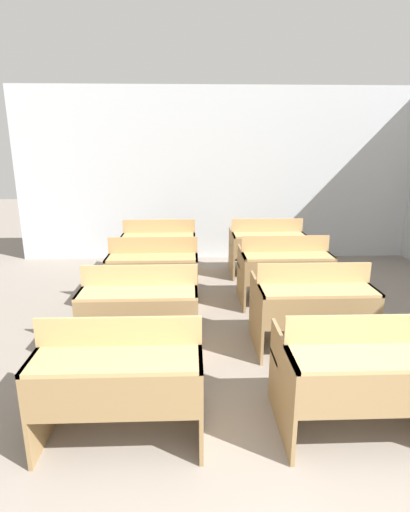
# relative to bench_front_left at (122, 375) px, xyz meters

# --- Properties ---
(wall_back) EXTENTS (7.21, 0.06, 3.05)m
(wall_back) POSITION_rel_bench_front_left_xyz_m (1.00, 4.79, 1.04)
(wall_back) COLOR silver
(wall_back) RESTS_ON ground_plane
(bench_front_left) EXTENTS (1.14, 0.79, 0.92)m
(bench_front_left) POSITION_rel_bench_front_left_xyz_m (0.00, 0.00, 0.00)
(bench_front_left) COLOR olive
(bench_front_left) RESTS_ON ground_plane
(bench_front_right) EXTENTS (1.14, 0.79, 0.92)m
(bench_front_right) POSITION_rel_bench_front_left_xyz_m (1.71, -0.03, 0.00)
(bench_front_right) COLOR #96774D
(bench_front_right) RESTS_ON ground_plane
(bench_second_left) EXTENTS (1.14, 0.79, 0.92)m
(bench_second_left) POSITION_rel_bench_front_left_xyz_m (-0.01, 1.23, 0.00)
(bench_second_left) COLOR #987A4F
(bench_second_left) RESTS_ON ground_plane
(bench_second_right) EXTENTS (1.14, 0.79, 0.92)m
(bench_second_right) POSITION_rel_bench_front_left_xyz_m (1.73, 1.23, 0.00)
(bench_second_right) COLOR #95764C
(bench_second_right) RESTS_ON ground_plane
(bench_third_left) EXTENTS (1.14, 0.79, 0.92)m
(bench_third_left) POSITION_rel_bench_front_left_xyz_m (0.01, 2.46, 0.00)
(bench_third_left) COLOR olive
(bench_third_left) RESTS_ON ground_plane
(bench_third_right) EXTENTS (1.14, 0.79, 0.92)m
(bench_third_right) POSITION_rel_bench_front_left_xyz_m (1.73, 2.47, 0.00)
(bench_third_right) COLOR olive
(bench_third_right) RESTS_ON ground_plane
(bench_back_left) EXTENTS (1.14, 0.79, 0.92)m
(bench_back_left) POSITION_rel_bench_front_left_xyz_m (-0.00, 3.71, 0.00)
(bench_back_left) COLOR olive
(bench_back_left) RESTS_ON ground_plane
(bench_back_right) EXTENTS (1.14, 0.79, 0.92)m
(bench_back_right) POSITION_rel_bench_front_left_xyz_m (1.72, 3.71, 0.00)
(bench_back_right) COLOR #94764C
(bench_back_right) RESTS_ON ground_plane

